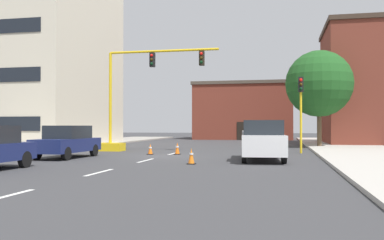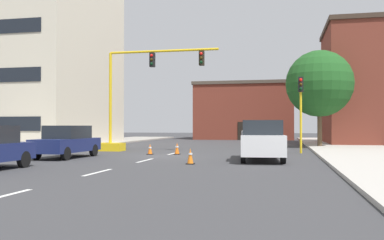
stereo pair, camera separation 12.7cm
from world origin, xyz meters
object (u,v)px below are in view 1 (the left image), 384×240
object	(u,v)px
tree_right_mid	(319,84)
traffic_cone_roadside_b	(191,156)
traffic_signal_gantry	(125,119)
traffic_cone_roadside_a	(150,149)
sedan_navy_near_left	(67,141)
traffic_cone_roadside_c	(177,149)
traffic_light_pole_right	(301,97)
pickup_truck_white	(262,141)

from	to	relation	value
tree_right_mid	traffic_cone_roadside_b	distance (m)	18.06
traffic_signal_gantry	traffic_cone_roadside_a	size ratio (longest dim) A/B	13.08
traffic_signal_gantry	sedan_navy_near_left	bearing A→B (deg)	-97.15
traffic_cone_roadside_a	traffic_cone_roadside_c	bearing A→B (deg)	13.65
traffic_light_pole_right	traffic_cone_roadside_a	size ratio (longest dim) A/B	7.44
tree_right_mid	sedan_navy_near_left	distance (m)	20.19
traffic_signal_gantry	traffic_cone_roadside_c	distance (m)	5.37
pickup_truck_white	traffic_cone_roadside_c	bearing A→B (deg)	146.80
sedan_navy_near_left	traffic_cone_roadside_c	size ratio (longest dim) A/B	6.27
sedan_navy_near_left	traffic_cone_roadside_c	xyz separation A→B (m)	(5.14, 3.86, -0.53)
sedan_navy_near_left	traffic_cone_roadside_b	world-z (taller)	sedan_navy_near_left
pickup_truck_white	traffic_cone_roadside_a	xyz separation A→B (m)	(-6.78, 3.02, -0.66)
traffic_signal_gantry	traffic_light_pole_right	world-z (taller)	traffic_signal_gantry
pickup_truck_white	traffic_cone_roadside_a	world-z (taller)	pickup_truck_white
pickup_truck_white	traffic_cone_roadside_c	distance (m)	6.24
traffic_cone_roadside_a	traffic_cone_roadside_b	world-z (taller)	traffic_cone_roadside_b
traffic_signal_gantry	traffic_cone_roadside_b	xyz separation A→B (m)	(6.51, -8.73, -1.85)
traffic_signal_gantry	traffic_cone_roadside_c	xyz separation A→B (m)	(4.34, -2.56, -1.85)
traffic_cone_roadside_b	pickup_truck_white	bearing A→B (deg)	42.40
traffic_cone_roadside_a	traffic_cone_roadside_c	xyz separation A→B (m)	(1.58, 0.38, 0.04)
tree_right_mid	pickup_truck_white	size ratio (longest dim) A/B	1.38
sedan_navy_near_left	tree_right_mid	bearing A→B (deg)	44.00
pickup_truck_white	traffic_cone_roadside_b	world-z (taller)	pickup_truck_white
traffic_cone_roadside_a	tree_right_mid	bearing A→B (deg)	43.90
tree_right_mid	traffic_cone_roadside_c	xyz separation A→B (m)	(-9.07, -9.86, -4.68)
traffic_cone_roadside_a	traffic_cone_roadside_b	bearing A→B (deg)	-57.04
pickup_truck_white	traffic_cone_roadside_b	xyz separation A→B (m)	(-3.03, -2.76, -0.62)
traffic_cone_roadside_a	traffic_cone_roadside_c	distance (m)	1.62
traffic_signal_gantry	sedan_navy_near_left	distance (m)	6.61
traffic_signal_gantry	sedan_navy_near_left	world-z (taller)	traffic_signal_gantry
tree_right_mid	pickup_truck_white	world-z (taller)	tree_right_mid
traffic_light_pole_right	sedan_navy_near_left	bearing A→B (deg)	-152.42
traffic_cone_roadside_c	traffic_light_pole_right	bearing A→B (deg)	19.91
tree_right_mid	traffic_cone_roadside_c	world-z (taller)	tree_right_mid
sedan_navy_near_left	traffic_cone_roadside_a	world-z (taller)	sedan_navy_near_left
pickup_truck_white	traffic_signal_gantry	bearing A→B (deg)	147.97
traffic_signal_gantry	traffic_cone_roadside_a	xyz separation A→B (m)	(2.76, -2.95, -1.89)
traffic_cone_roadside_a	traffic_cone_roadside_c	size ratio (longest dim) A/B	0.89
traffic_signal_gantry	sedan_navy_near_left	size ratio (longest dim) A/B	1.86
traffic_light_pole_right	traffic_cone_roadside_a	world-z (taller)	traffic_light_pole_right
traffic_cone_roadside_a	sedan_navy_near_left	bearing A→B (deg)	-135.72
traffic_cone_roadside_b	traffic_signal_gantry	bearing A→B (deg)	126.71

